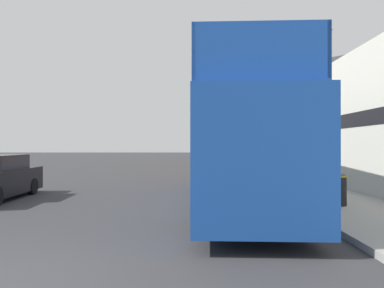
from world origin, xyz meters
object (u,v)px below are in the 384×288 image
(tour_bus, at_px, (239,145))
(lamp_post_nearest, at_px, (326,81))
(parked_car_ahead_of_bus, at_px, (229,169))
(litter_bin, at_px, (339,189))
(lamp_post_third, at_px, (244,119))
(lamp_post_second, at_px, (264,112))

(tour_bus, distance_m, lamp_post_nearest, 3.18)
(parked_car_ahead_of_bus, height_order, litter_bin, parked_car_ahead_of_bus)
(tour_bus, height_order, litter_bin, tour_bus)
(lamp_post_nearest, bearing_deg, parked_car_ahead_of_bus, 100.52)
(lamp_post_third, xyz_separation_m, litter_bin, (0.53, -15.75, -3.10))
(lamp_post_nearest, height_order, litter_bin, lamp_post_nearest)
(tour_bus, xyz_separation_m, lamp_post_third, (2.21, 14.81, 1.85))
(tour_bus, relative_size, litter_bin, 12.57)
(litter_bin, bearing_deg, lamp_post_third, 91.91)
(lamp_post_third, distance_m, litter_bin, 16.06)
(tour_bus, distance_m, litter_bin, 3.15)
(lamp_post_nearest, height_order, lamp_post_second, lamp_post_nearest)
(tour_bus, bearing_deg, parked_car_ahead_of_bus, 89.37)
(lamp_post_nearest, bearing_deg, lamp_post_third, 89.72)
(parked_car_ahead_of_bus, distance_m, lamp_post_nearest, 9.72)
(parked_car_ahead_of_bus, relative_size, lamp_post_nearest, 0.93)
(parked_car_ahead_of_bus, bearing_deg, lamp_post_third, 72.97)
(lamp_post_second, bearing_deg, parked_car_ahead_of_bus, 150.86)
(parked_car_ahead_of_bus, bearing_deg, lamp_post_nearest, -82.87)
(lamp_post_second, bearing_deg, tour_bus, -107.39)
(lamp_post_second, relative_size, litter_bin, 5.55)
(lamp_post_nearest, relative_size, lamp_post_third, 0.96)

